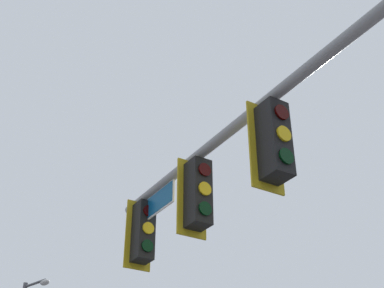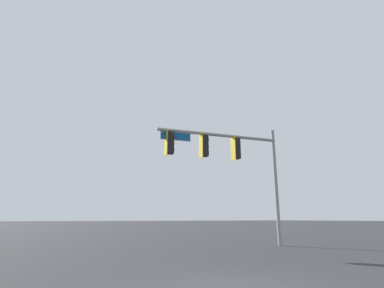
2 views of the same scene
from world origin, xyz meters
TOP-DOWN VIEW (x-y plane):
  - signal_pole_near at (-5.06, -7.61)m, footprint 6.77×1.28m

SIDE VIEW (x-z plane):
  - signal_pole_near at x=-5.06m, z-range 1.55..7.84m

